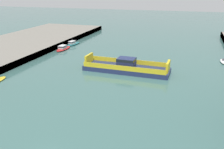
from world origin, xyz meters
name	(u,v)px	position (x,y,z in m)	size (l,w,h in m)	color
chain_ferry	(126,67)	(0.79, 34.33, 1.02)	(20.36, 6.37, 3.30)	navy
moored_boat_near_right	(223,61)	(23.31, 49.27, 0.29)	(1.63, 4.90, 1.05)	white
moored_boat_mid_left	(73,43)	(-24.02, 56.13, 0.54)	(3.19, 7.53, 1.47)	#237075
moored_boat_far_right	(63,48)	(-23.92, 49.07, 0.55)	(2.75, 7.98, 1.48)	red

